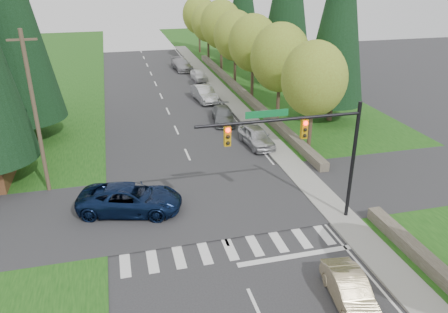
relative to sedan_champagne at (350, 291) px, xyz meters
name	(u,v)px	position (x,y,z in m)	size (l,w,h in m)	color
ground	(249,290)	(-3.88, 1.80, -0.65)	(120.00, 120.00, 0.00)	#28282B
grass_east	(319,121)	(9.12, 21.80, -0.62)	(14.00, 110.00, 0.06)	#164412
grass_west	(13,148)	(-16.88, 21.80, -0.62)	(14.00, 110.00, 0.06)	#164412
cross_street	(209,203)	(-3.88, 9.80, -0.65)	(120.00, 8.00, 0.10)	#28282B
sidewalk_east	(249,119)	(3.02, 23.80, -0.58)	(1.80, 80.00, 0.13)	gray
curb_east	(240,120)	(2.17, 23.80, -0.58)	(0.20, 80.00, 0.13)	gray
stone_wall_north	(242,92)	(4.72, 31.80, -0.30)	(0.70, 40.00, 0.70)	#4C4438
traffic_signal	(306,140)	(0.49, 6.30, 4.34)	(8.70, 0.37, 6.80)	black
utility_pole	(35,114)	(-13.38, 13.80, 4.50)	(1.60, 0.24, 10.00)	#473828
decid_tree_0	(314,79)	(5.32, 15.80, 4.95)	(4.80, 4.80, 8.37)	#38281C
decid_tree_1	(280,58)	(5.42, 22.80, 5.15)	(5.20, 5.20, 8.80)	#38281C
decid_tree_2	(253,43)	(5.22, 29.80, 5.28)	(5.00, 5.00, 8.82)	#38281C
decid_tree_3	(235,36)	(5.32, 36.80, 5.02)	(5.00, 5.00, 8.55)	#38281C
decid_tree_4	(221,25)	(5.42, 43.80, 5.42)	(5.40, 5.40, 9.18)	#38281C
decid_tree_5	(208,22)	(5.22, 50.80, 4.89)	(4.80, 4.80, 8.30)	#38281C
decid_tree_6	(199,15)	(5.32, 57.80, 5.22)	(5.20, 5.20, 8.86)	#38281C
conifer_e_a	(340,9)	(10.12, 21.80, 9.14)	(5.44, 5.44, 17.80)	#38281C
sedan_champagne	(350,291)	(0.00, 0.00, 0.00)	(1.37, 3.92, 1.29)	beige
suv_navy	(130,199)	(-8.47, 9.94, 0.17)	(2.72, 5.90, 1.64)	#0B1838
parked_car_a	(256,136)	(1.72, 17.77, 0.11)	(1.79, 4.44, 1.51)	silver
parked_car_b	(223,115)	(0.58, 23.80, 0.01)	(1.84, 4.54, 1.32)	slate
parked_car_c	(204,94)	(0.32, 30.80, 0.15)	(1.68, 4.83, 1.59)	silver
parked_car_d	(199,75)	(1.55, 39.81, 0.00)	(1.53, 3.81, 1.30)	white
parked_car_e	(182,65)	(0.42, 45.86, 0.10)	(2.10, 5.17, 1.50)	#A1A0A5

